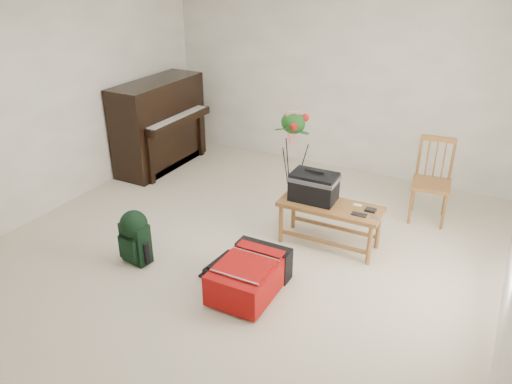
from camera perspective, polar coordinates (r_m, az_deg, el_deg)
The scene contains 11 objects.
floor at distance 5.25m, azimuth -2.26°, elevation -7.23°, with size 5.00×5.50×0.01m, color beige.
ceiling at distance 4.41m, azimuth -2.86°, elevation 21.11°, with size 5.00×5.50×0.01m, color white.
wall_back at distance 7.09m, azimuth 9.11°, elevation 12.40°, with size 5.00×0.04×2.50m, color white.
wall_left at distance 6.28m, azimuth -22.83°, elevation 8.98°, with size 0.04×5.50×2.50m, color white.
piano at distance 7.33m, azimuth -10.90°, elevation 7.42°, with size 0.71×1.50×1.25m.
bench at distance 5.26m, azimuth 7.24°, elevation -0.06°, with size 1.08×0.45×0.83m.
dining_chair at distance 6.08m, azimuth 19.48°, elevation 1.14°, with size 0.47×0.47×0.97m.
red_suitcase at distance 4.68m, azimuth -0.45°, elevation -9.20°, with size 0.54×0.78×0.33m.
black_duffel at distance 4.87m, azimuth -2.12°, elevation -9.05°, with size 0.56×0.46×0.22m.
green_backpack at distance 5.14m, azimuth -13.71°, elevation -4.73°, with size 0.31×0.28×0.57m.
flower_stand at distance 6.05m, azimuth 4.12°, elevation 3.79°, with size 0.48×0.48×1.22m.
Camera 1 is at (2.26, -3.77, 2.87)m, focal length 35.00 mm.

